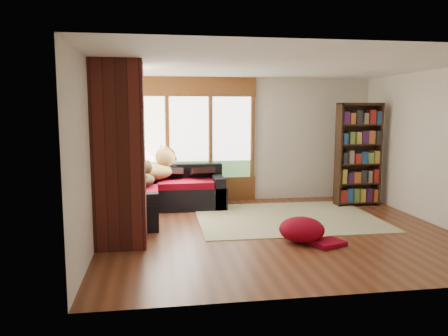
{
  "coord_description": "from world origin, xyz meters",
  "views": [
    {
      "loc": [
        -1.89,
        -6.61,
        1.92
      ],
      "look_at": [
        -0.76,
        0.62,
        0.95
      ],
      "focal_mm": 35.0,
      "sensor_mm": 36.0,
      "label": 1
    }
  ],
  "objects_px": {
    "area_rug": "(287,218)",
    "bookshelf": "(358,155)",
    "sectional_sofa": "(153,195)",
    "dog_brindle": "(143,176)",
    "pouf": "(302,229)",
    "brick_chimney": "(119,155)",
    "dog_tan": "(153,167)"
  },
  "relations": [
    {
      "from": "bookshelf",
      "to": "pouf",
      "type": "xyz_separation_m",
      "value": [
        -1.94,
        -2.24,
        -0.84
      ]
    },
    {
      "from": "brick_chimney",
      "to": "bookshelf",
      "type": "height_order",
      "value": "brick_chimney"
    },
    {
      "from": "bookshelf",
      "to": "pouf",
      "type": "relative_size",
      "value": 3.09
    },
    {
      "from": "brick_chimney",
      "to": "dog_tan",
      "type": "xyz_separation_m",
      "value": [
        0.45,
        2.27,
        -0.48
      ]
    },
    {
      "from": "area_rug",
      "to": "bookshelf",
      "type": "height_order",
      "value": "bookshelf"
    },
    {
      "from": "pouf",
      "to": "dog_tan",
      "type": "xyz_separation_m",
      "value": [
        -2.15,
        2.55,
        0.63
      ]
    },
    {
      "from": "brick_chimney",
      "to": "dog_brindle",
      "type": "bearing_deg",
      "value": 81.11
    },
    {
      "from": "pouf",
      "to": "dog_tan",
      "type": "height_order",
      "value": "dog_tan"
    },
    {
      "from": "brick_chimney",
      "to": "dog_tan",
      "type": "bearing_deg",
      "value": 78.71
    },
    {
      "from": "area_rug",
      "to": "dog_brindle",
      "type": "relative_size",
      "value": 4.03
    },
    {
      "from": "sectional_sofa",
      "to": "bookshelf",
      "type": "xyz_separation_m",
      "value": [
        4.09,
        -0.09,
        0.73
      ]
    },
    {
      "from": "sectional_sofa",
      "to": "pouf",
      "type": "height_order",
      "value": "sectional_sofa"
    },
    {
      "from": "sectional_sofa",
      "to": "bookshelf",
      "type": "height_order",
      "value": "bookshelf"
    },
    {
      "from": "sectional_sofa",
      "to": "pouf",
      "type": "relative_size",
      "value": 3.29
    },
    {
      "from": "dog_tan",
      "to": "dog_brindle",
      "type": "height_order",
      "value": "dog_tan"
    },
    {
      "from": "dog_tan",
      "to": "area_rug",
      "type": "bearing_deg",
      "value": -55.87
    },
    {
      "from": "sectional_sofa",
      "to": "dog_brindle",
      "type": "distance_m",
      "value": 0.61
    },
    {
      "from": "brick_chimney",
      "to": "bookshelf",
      "type": "relative_size",
      "value": 1.26
    },
    {
      "from": "area_rug",
      "to": "bookshelf",
      "type": "xyz_separation_m",
      "value": [
        1.73,
        0.83,
        1.03
      ]
    },
    {
      "from": "pouf",
      "to": "dog_brindle",
      "type": "relative_size",
      "value": 0.85
    },
    {
      "from": "bookshelf",
      "to": "dog_brindle",
      "type": "xyz_separation_m",
      "value": [
        -4.28,
        -0.29,
        -0.3
      ]
    },
    {
      "from": "dog_brindle",
      "to": "pouf",
      "type": "bearing_deg",
      "value": -118.37
    },
    {
      "from": "brick_chimney",
      "to": "area_rug",
      "type": "height_order",
      "value": "brick_chimney"
    },
    {
      "from": "bookshelf",
      "to": "area_rug",
      "type": "bearing_deg",
      "value": -154.35
    },
    {
      "from": "area_rug",
      "to": "pouf",
      "type": "xyz_separation_m",
      "value": [
        -0.21,
        -1.41,
        0.19
      ]
    },
    {
      "from": "brick_chimney",
      "to": "pouf",
      "type": "distance_m",
      "value": 2.84
    },
    {
      "from": "pouf",
      "to": "dog_brindle",
      "type": "xyz_separation_m",
      "value": [
        -2.34,
        1.95,
        0.54
      ]
    },
    {
      "from": "dog_tan",
      "to": "bookshelf",
      "type": "bearing_deg",
      "value": -34.37
    },
    {
      "from": "bookshelf",
      "to": "dog_tan",
      "type": "relative_size",
      "value": 1.76
    },
    {
      "from": "sectional_sofa",
      "to": "dog_brindle",
      "type": "relative_size",
      "value": 2.78
    },
    {
      "from": "area_rug",
      "to": "pouf",
      "type": "height_order",
      "value": "pouf"
    },
    {
      "from": "bookshelf",
      "to": "dog_tan",
      "type": "distance_m",
      "value": 4.1
    }
  ]
}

